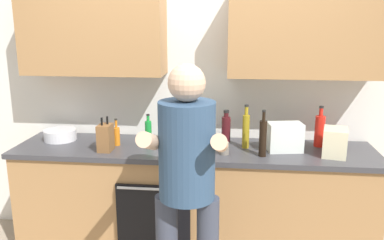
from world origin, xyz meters
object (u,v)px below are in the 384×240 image
object	(u,v)px
person_standing	(187,176)
knife_block	(105,138)
cup_stoneware	(224,148)
grocery_bag_produce	(285,137)
bottle_hotsauce	(320,130)
bottle_soy	(263,137)
mixing_bowl	(60,135)
bottle_oil	(246,130)
potted_herb	(184,128)
bottle_wine	(226,128)
bottle_juice	(117,136)
grocery_bag_rice	(335,142)
bottle_soda	(148,130)

from	to	relation	value
person_standing	knife_block	xyz separation A→B (m)	(-0.70, 0.61, 0.04)
cup_stoneware	grocery_bag_produce	xyz separation A→B (m)	(0.46, 0.14, 0.06)
person_standing	bottle_hotsauce	bearing A→B (deg)	43.77
bottle_soy	mixing_bowl	world-z (taller)	bottle_soy
bottle_oil	grocery_bag_produce	size ratio (longest dim) A/B	1.33
potted_herb	grocery_bag_produce	bearing A→B (deg)	3.55
bottle_wine	bottle_juice	bearing A→B (deg)	-168.63
bottle_oil	knife_block	size ratio (longest dim) A/B	1.29
grocery_bag_produce	grocery_bag_rice	bearing A→B (deg)	-12.87
person_standing	bottle_soda	distance (m)	1.01
grocery_bag_produce	bottle_oil	bearing A→B (deg)	172.06
bottle_wine	bottle_oil	xyz separation A→B (m)	(0.16, -0.13, 0.03)
bottle_soda	grocery_bag_rice	bearing A→B (deg)	-9.02
bottle_hotsauce	bottle_wine	bearing A→B (deg)	177.85
bottle_wine	potted_herb	distance (m)	0.39
bottle_wine	potted_herb	world-z (taller)	potted_herb
grocery_bag_rice	grocery_bag_produce	bearing A→B (deg)	167.13
bottle_oil	grocery_bag_produce	bearing A→B (deg)	-7.94
knife_block	potted_herb	bearing A→B (deg)	9.90
bottle_juice	bottle_oil	size ratio (longest dim) A/B	0.63
knife_block	bottle_hotsauce	bearing A→B (deg)	10.14
person_standing	bottle_juice	world-z (taller)	person_standing
bottle_oil	mixing_bowl	distance (m)	1.55
bottle_wine	potted_herb	size ratio (longest dim) A/B	0.93
bottle_soy	grocery_bag_rice	bearing A→B (deg)	7.48
bottle_juice	bottle_hotsauce	size ratio (longest dim) A/B	0.67
person_standing	cup_stoneware	distance (m)	0.66
bottle_soda	cup_stoneware	bearing A→B (deg)	-24.12
bottle_hotsauce	bottle_soda	xyz separation A→B (m)	(-1.39, 0.00, -0.04)
bottle_oil	mixing_bowl	world-z (taller)	bottle_oil
bottle_oil	cup_stoneware	world-z (taller)	bottle_oil
mixing_bowl	bottle_juice	bearing A→B (deg)	-10.10
bottle_hotsauce	potted_herb	distance (m)	1.08
bottle_soy	bottle_hotsauce	bearing A→B (deg)	32.58
grocery_bag_rice	bottle_oil	bearing A→B (deg)	169.34
bottle_hotsauce	bottle_oil	bearing A→B (deg)	-169.95
person_standing	knife_block	distance (m)	0.94
person_standing	knife_block	world-z (taller)	person_standing
person_standing	mixing_bowl	distance (m)	1.45
bottle_soda	grocery_bag_produce	size ratio (longest dim) A/B	0.87
bottle_hotsauce	knife_block	size ratio (longest dim) A/B	1.22
bottle_juice	bottle_soy	world-z (taller)	bottle_soy
bottle_soda	mixing_bowl	xyz separation A→B (m)	(-0.74, -0.06, -0.05)
mixing_bowl	grocery_bag_rice	world-z (taller)	grocery_bag_rice
knife_block	grocery_bag_rice	distance (m)	1.72
bottle_wine	bottle_soy	bearing A→B (deg)	-49.30
person_standing	cup_stoneware	size ratio (longest dim) A/B	17.68
potted_herb	bottle_soy	bearing A→B (deg)	-9.76
bottle_oil	potted_herb	xyz separation A→B (m)	(-0.48, -0.09, 0.03)
bottle_soda	potted_herb	xyz separation A→B (m)	(0.32, -0.20, 0.08)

